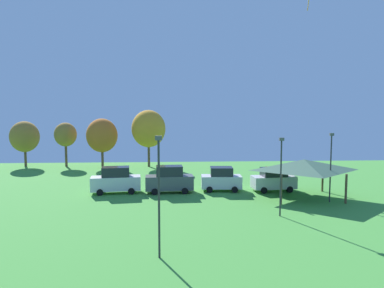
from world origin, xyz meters
The scene contains 12 objects.
parked_car_leftmost centered at (-7.27, 37.79, 1.27)m, with size 4.97×2.35×2.62m.
parked_car_second_from_left centered at (-1.99, 37.73, 1.30)m, with size 4.80×2.20×2.69m.
parked_car_third_from_left centered at (3.30, 38.27, 1.20)m, with size 4.14×2.25×2.44m.
parked_car_rightmost_in_row centered at (8.59, 37.85, 1.17)m, with size 4.49×2.36×2.38m.
park_pavilion centered at (10.60, 35.04, 3.08)m, with size 7.48×6.08×3.60m.
light_post_0 centered at (12.29, 33.23, 3.48)m, with size 0.36×0.20×6.15m.
light_post_1 centered at (6.57, 29.31, 3.42)m, with size 0.36×0.20×6.03m.
light_post_2 centered at (-2.36, 22.13, 3.73)m, with size 0.36×0.20×6.64m.
treeline_tree_0 centered at (-23.81, 56.43, 4.46)m, with size 4.21×4.21×6.79m.
treeline_tree_1 centered at (-17.64, 55.91, 4.76)m, with size 3.25×3.25×6.59m.
treeline_tree_2 centered at (-12.01, 54.69, 4.71)m, with size 4.51×4.51×7.21m.
treeline_tree_3 centered at (-5.23, 55.05, 5.67)m, with size 5.02×5.02×8.44m.
Camera 1 is at (-1.58, 4.07, 7.75)m, focal length 32.00 mm.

